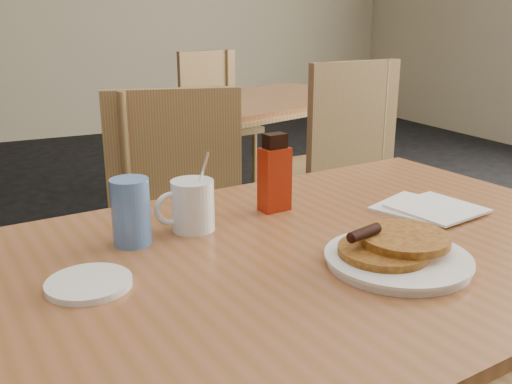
% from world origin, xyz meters
% --- Properties ---
extents(main_table, '(1.44, 1.05, 0.75)m').
position_xyz_m(main_table, '(0.07, -0.07, 0.71)').
color(main_table, '#995836').
rests_on(main_table, floor).
extents(neighbor_table, '(1.42, 1.16, 0.75)m').
position_xyz_m(neighbor_table, '(0.94, 1.87, 0.71)').
color(neighbor_table, '#995836').
rests_on(neighbor_table, floor).
extents(chair_main_far, '(0.53, 0.53, 0.96)m').
position_xyz_m(chair_main_far, '(0.04, 0.67, 0.58)').
color(chair_main_far, '#9B8148').
rests_on(chair_main_far, floor).
extents(chair_neighbor_far, '(0.50, 0.50, 0.95)m').
position_xyz_m(chair_neighbor_far, '(0.92, 2.61, 0.57)').
color(chair_neighbor_far, '#9B8148').
rests_on(chair_neighbor_far, floor).
extents(chair_neighbor_near, '(0.48, 0.48, 1.00)m').
position_xyz_m(chair_neighbor_near, '(0.93, 1.14, 0.60)').
color(chair_neighbor_near, '#9B8148').
rests_on(chair_neighbor_near, floor).
extents(pancake_plate, '(0.27, 0.27, 0.07)m').
position_xyz_m(pancake_plate, '(0.14, -0.21, 0.77)').
color(pancake_plate, white).
rests_on(pancake_plate, main_table).
extents(coffee_mug, '(0.13, 0.09, 0.17)m').
position_xyz_m(coffee_mug, '(-0.13, 0.12, 0.81)').
color(coffee_mug, white).
rests_on(coffee_mug, main_table).
extents(syrup_bottle, '(0.07, 0.05, 0.18)m').
position_xyz_m(syrup_bottle, '(0.08, 0.16, 0.83)').
color(syrup_bottle, maroon).
rests_on(syrup_bottle, main_table).
extents(napkin_stack, '(0.24, 0.25, 0.01)m').
position_xyz_m(napkin_stack, '(0.40, -0.00, 0.76)').
color(napkin_stack, white).
rests_on(napkin_stack, main_table).
extents(blue_tumbler, '(0.10, 0.10, 0.13)m').
position_xyz_m(blue_tumbler, '(-0.26, 0.10, 0.82)').
color(blue_tumbler, '#537BC2').
rests_on(blue_tumbler, main_table).
extents(side_saucer, '(0.17, 0.17, 0.01)m').
position_xyz_m(side_saucer, '(-0.38, -0.05, 0.76)').
color(side_saucer, white).
rests_on(side_saucer, main_table).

